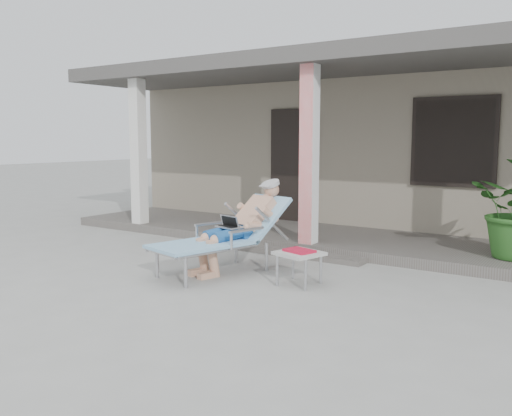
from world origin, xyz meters
The scene contains 7 objects.
ground centered at (0.00, 0.00, 0.00)m, with size 60.00×60.00×0.00m, color #9E9E99.
house centered at (0.00, 6.50, 1.67)m, with size 10.40×5.40×3.30m.
porch_deck centered at (0.00, 3.00, 0.07)m, with size 10.00×2.00×0.15m, color #605B56.
porch_overhang centered at (0.00, 2.95, 2.79)m, with size 10.00×2.30×2.85m.
porch_step centered at (0.00, 1.85, 0.04)m, with size 2.00×0.30×0.07m, color #605B56.
lounger centered at (-0.30, 0.64, 0.77)m, with size 1.18×1.98×1.25m.
side_table centered at (0.76, 0.51, 0.35)m, with size 0.58×0.58×0.42m.
Camera 1 is at (3.74, -4.92, 1.70)m, focal length 38.00 mm.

